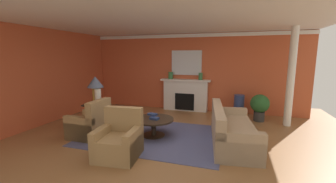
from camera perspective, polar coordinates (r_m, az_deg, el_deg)
name	(u,v)px	position (r m, az deg, el deg)	size (l,w,h in m)	color
ground_plane	(161,140)	(5.28, -1.91, -12.74)	(9.53, 9.53, 0.00)	olive
wall_fireplace	(190,72)	(8.02, 5.72, 5.03)	(7.93, 0.12, 2.78)	#C65633
wall_window	(44,77)	(7.30, -29.92, 3.43)	(0.12, 6.90, 2.78)	#C65633
ceiling_panel	(164,20)	(5.25, -0.94, 18.42)	(7.93, 6.90, 0.06)	white
crown_moulding	(190,36)	(7.95, 5.75, 14.47)	(7.93, 0.08, 0.12)	white
area_rug	(154,136)	(5.57, -3.78, -11.52)	(3.40, 2.45, 0.01)	#4C517A
fireplace	(185,96)	(7.94, 4.59, -1.13)	(1.80, 0.35, 1.16)	white
mantel_mirror	(186,63)	(7.93, 4.90, 7.57)	(1.10, 0.04, 0.88)	silver
sofa	(231,131)	(5.19, 16.29, -10.03)	(1.18, 2.20, 0.85)	tan
armchair_near_window	(90,125)	(5.72, -19.82, -8.31)	(0.81, 0.81, 0.95)	#9E7A4C
armchair_facing_fireplace	(119,142)	(4.50, -12.81, -12.82)	(0.88, 0.88, 0.95)	#9E7A4C
coffee_table	(154,123)	(5.46, -3.81, -8.28)	(1.00, 1.00, 0.45)	#2D2319
side_table	(97,114)	(6.31, -18.23, -5.70)	(0.56, 0.56, 0.70)	#2D2319
table_lamp	(95,85)	(6.15, -18.62, 1.74)	(0.44, 0.44, 0.75)	#B28E38
vase_mantel_left	(171,75)	(7.93, 0.69, 4.24)	(0.17, 0.17, 0.25)	#33703D
vase_on_side_table	(98,97)	(6.02, -17.98, -1.37)	(0.17, 0.17, 0.43)	beige
vase_mantel_right	(201,76)	(7.69, 8.58, 3.96)	(0.14, 0.14, 0.25)	#33703D
vase_tall_corner	(239,106)	(7.49, 18.19, -3.61)	(0.32, 0.32, 0.74)	navy
book_red_cover	(154,118)	(5.35, -3.59, -7.07)	(0.21, 0.14, 0.05)	navy
book_art_folio	(152,114)	(5.50, -4.12, -6.04)	(0.23, 0.14, 0.05)	navy
potted_plant	(260,105)	(7.20, 23.04, -3.40)	(0.56, 0.56, 0.83)	#333333
column_white	(291,78)	(6.95, 29.69, 3.21)	(0.20, 0.20, 2.78)	white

